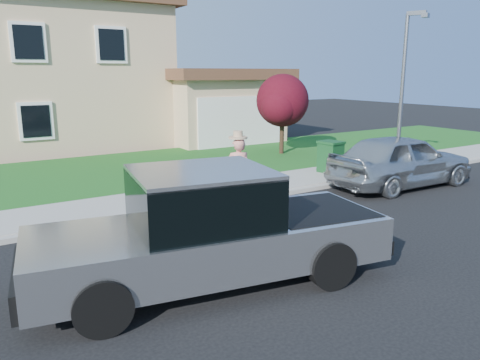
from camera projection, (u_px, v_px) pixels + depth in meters
name	position (u px, v px, depth m)	size (l,w,h in m)	color
ground	(262.00, 244.00, 9.73)	(80.00, 80.00, 0.00)	black
curb	(231.00, 202.00, 12.62)	(40.00, 0.20, 0.12)	gray
sidewalk	(211.00, 193.00, 13.52)	(40.00, 2.00, 0.15)	gray
lawn	(152.00, 168.00, 17.23)	(40.00, 7.00, 0.10)	#154919
house	(95.00, 79.00, 23.18)	(14.00, 11.30, 6.85)	tan
pickup_truck	(210.00, 231.00, 7.71)	(6.24, 2.98, 1.97)	black
woman	(238.00, 171.00, 12.20)	(0.77, 0.62, 2.02)	#E28A7C
sedan	(401.00, 160.00, 14.41)	(1.97, 4.90, 1.67)	#AEB2B6
ornamental_tree	(283.00, 103.00, 19.55)	(2.43, 2.19, 3.33)	black
trash_bin	(330.00, 157.00, 15.85)	(0.74, 0.82, 1.07)	#103E1A
street_lamp	(404.00, 87.00, 14.72)	(0.41, 0.69, 5.29)	slate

